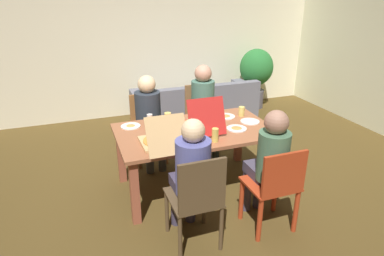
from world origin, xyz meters
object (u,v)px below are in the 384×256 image
at_px(chair_0, 200,116).
at_px(pizza_box_0, 199,124).
at_px(chair_3, 197,197).
at_px(person_2, 149,113).
at_px(chair_1, 275,187).
at_px(plate_1, 226,116).
at_px(chair_2, 148,125).
at_px(person_0, 204,104).
at_px(potted_plant, 256,72).
at_px(plate_3, 131,126).
at_px(drinking_glass_1, 150,120).
at_px(plate_2, 237,128).
at_px(dining_table, 195,138).
at_px(person_1, 269,158).
at_px(plate_0, 250,122).
at_px(person_3, 191,171).
at_px(couch, 195,106).
at_px(drinking_glass_2, 215,135).
at_px(drinking_glass_0, 168,117).
at_px(drinking_glass_3, 242,111).
at_px(pizza_box_1, 161,140).

relative_size(chair_0, pizza_box_0, 1.73).
bearing_deg(chair_3, person_2, 90.00).
height_order(chair_1, plate_1, chair_1).
xyz_separation_m(chair_0, chair_2, (-0.77, -0.02, -0.03)).
xyz_separation_m(person_0, potted_plant, (1.71, 1.57, -0.03)).
height_order(plate_3, drinking_glass_1, drinking_glass_1).
bearing_deg(plate_2, dining_table, 161.80).
bearing_deg(plate_1, potted_plant, 51.97).
bearing_deg(person_1, plate_0, 72.53).
bearing_deg(plate_3, person_0, 22.60).
relative_size(dining_table, pizza_box_0, 3.16).
xyz_separation_m(plate_2, potted_plant, (1.70, 2.49, -0.03)).
relative_size(person_3, pizza_box_0, 2.21).
bearing_deg(person_3, dining_table, 67.12).
relative_size(person_2, drinking_glass_1, 8.20).
xyz_separation_m(chair_2, plate_0, (1.03, -0.92, 0.25)).
distance_m(plate_3, potted_plant, 3.45).
xyz_separation_m(person_0, couch, (0.35, 1.28, -0.49)).
height_order(plate_2, drinking_glass_1, drinking_glass_1).
xyz_separation_m(person_1, couch, (0.35, 2.91, -0.45)).
height_order(chair_3, plate_2, chair_3).
height_order(person_0, person_1, person_0).
xyz_separation_m(person_2, drinking_glass_2, (0.42, -1.14, 0.10)).
relative_size(chair_0, plate_0, 4.22).
bearing_deg(pizza_box_0, drinking_glass_0, 131.35).
distance_m(chair_2, person_2, 0.26).
xyz_separation_m(person_2, drinking_glass_3, (1.03, -0.55, 0.09)).
bearing_deg(plate_0, drinking_glass_3, 88.92).
xyz_separation_m(drinking_glass_0, drinking_glass_1, (-0.23, -0.06, 0.01)).
xyz_separation_m(chair_0, drinking_glass_1, (-0.87, -0.67, 0.29)).
bearing_deg(plate_3, chair_3, -76.25).
distance_m(pizza_box_1, plate_1, 1.08).
bearing_deg(person_0, couch, 74.63).
bearing_deg(chair_1, drinking_glass_1, 125.02).
bearing_deg(plate_0, chair_0, 105.71).
xyz_separation_m(plate_0, drinking_glass_3, (0.00, 0.22, 0.05)).
bearing_deg(plate_0, plate_2, -150.49).
relative_size(pizza_box_0, potted_plant, 0.48).
xyz_separation_m(dining_table, chair_1, (0.42, -0.98, -0.15)).
relative_size(couch, potted_plant, 1.90).
xyz_separation_m(pizza_box_0, plate_3, (-0.71, 0.32, -0.05)).
relative_size(person_1, drinking_glass_3, 10.38).
bearing_deg(potted_plant, plate_2, -124.20).
xyz_separation_m(dining_table, drinking_glass_0, (-0.22, 0.32, 0.16)).
height_order(drinking_glass_0, couch, drinking_glass_0).
bearing_deg(chair_0, plate_2, -89.10).
distance_m(drinking_glass_0, drinking_glass_3, 0.92).
height_order(chair_2, potted_plant, potted_plant).
xyz_separation_m(chair_0, person_3, (-0.77, -1.74, 0.20)).
bearing_deg(plate_0, plate_3, 165.97).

